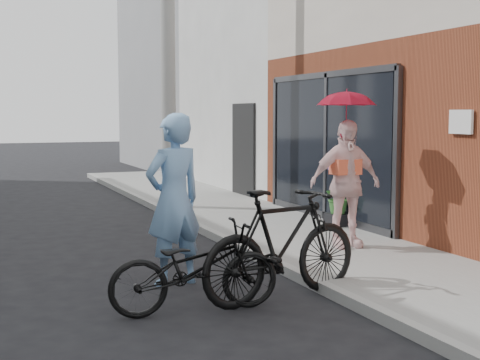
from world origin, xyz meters
TOP-DOWN VIEW (x-y plane):
  - ground at (0.00, 0.00)m, footprint 80.00×80.00m
  - sidewalk at (2.10, 2.00)m, footprint 2.20×24.00m
  - curb at (0.94, 2.00)m, footprint 0.12×24.00m
  - plaster_building at (7.20, 9.00)m, footprint 8.00×6.00m
  - east_building_far at (7.20, 16.00)m, footprint 8.00×8.00m
  - utility_pole at (1.10, 6.00)m, footprint 0.28×0.28m
  - officer at (-0.43, 0.66)m, footprint 0.81×0.64m
  - bike_left at (-0.56, -0.44)m, footprint 1.71×0.69m
  - bike_right at (0.41, -0.38)m, footprint 2.02×0.94m
  - kimono_woman at (2.16, 1.28)m, footprint 1.05×0.52m
  - parasol at (2.16, 1.28)m, footprint 0.74×0.74m
  - planter at (3.00, 2.82)m, footprint 0.40×0.40m
  - potted_plant at (3.00, 2.82)m, footprint 0.49×0.42m

SIDE VIEW (x-z plane):
  - ground at x=0.00m, z-range 0.00..0.00m
  - sidewalk at x=2.10m, z-range 0.00..0.12m
  - curb at x=0.94m, z-range 0.00..0.12m
  - planter at x=3.00m, z-range 0.12..0.31m
  - bike_left at x=-0.56m, z-range 0.00..0.88m
  - potted_plant at x=3.00m, z-range 0.31..0.85m
  - bike_right at x=0.41m, z-range 0.00..1.17m
  - officer at x=-0.43m, z-range 0.00..1.93m
  - kimono_woman at x=2.16m, z-range 0.12..1.84m
  - parasol at x=2.16m, z-range 1.84..2.50m
  - plaster_building at x=7.20m, z-range 0.00..7.00m
  - east_building_far at x=7.20m, z-range 0.00..7.00m
  - utility_pole at x=1.10m, z-range 0.00..7.00m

